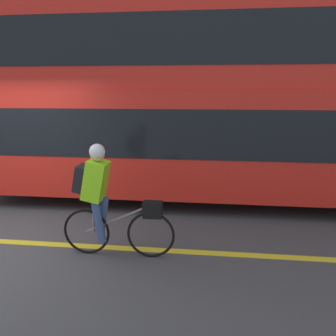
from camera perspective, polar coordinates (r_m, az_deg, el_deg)
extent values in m
cube|color=#A8A399|center=(10.38, -12.30, 0.85)|extent=(60.00, 2.09, 0.15)
cube|color=#9E9EA3|center=(11.58, -11.55, 26.56)|extent=(60.00, 0.30, 9.91)
cylinder|color=black|center=(7.62, -14.00, -0.62)|extent=(0.98, 0.30, 0.98)
cube|color=red|center=(7.00, 9.99, 5.03)|extent=(9.91, 2.49, 2.00)
cube|color=black|center=(6.96, 10.07, 6.98)|extent=(9.52, 2.51, 0.88)
cube|color=red|center=(6.96, 10.62, 19.45)|extent=(9.91, 2.39, 1.51)
cube|color=black|center=(6.97, 10.64, 20.06)|extent=(9.52, 2.41, 0.84)
torus|color=black|center=(4.65, -3.01, -11.55)|extent=(0.67, 0.04, 0.67)
torus|color=black|center=(4.89, -13.98, -10.69)|extent=(0.67, 0.04, 0.67)
cylinder|color=slate|center=(4.66, -8.74, -8.75)|extent=(0.94, 0.03, 0.46)
cylinder|color=slate|center=(4.75, -12.88, -8.09)|extent=(0.03, 0.03, 0.50)
cube|color=black|center=(4.50, -2.70, -7.23)|extent=(0.26, 0.16, 0.22)
cube|color=#8CE019|center=(4.57, -12.47, -2.10)|extent=(0.37, 0.32, 0.58)
cube|color=black|center=(4.63, -14.82, -1.77)|extent=(0.21, 0.26, 0.38)
cylinder|color=#384C7A|center=(4.82, -11.32, -8.35)|extent=(0.21, 0.11, 0.61)
cylinder|color=#384C7A|center=(4.66, -11.99, -9.16)|extent=(0.19, 0.11, 0.61)
sphere|color=tan|center=(4.47, -12.21, 2.26)|extent=(0.19, 0.19, 0.19)
sphere|color=silver|center=(4.47, -12.24, 2.80)|extent=(0.21, 0.21, 0.21)
cylinder|color=#262628|center=(11.44, -26.35, 3.76)|extent=(0.52, 0.52, 0.97)
cylinder|color=#59595B|center=(9.53, 7.22, 7.12)|extent=(0.07, 0.07, 2.21)
cube|color=#1959B2|center=(9.42, 7.38, 12.37)|extent=(0.36, 0.02, 0.36)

